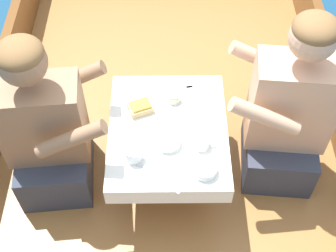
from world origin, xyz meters
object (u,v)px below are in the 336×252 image
person_port (47,132)px  sandwich (140,107)px  person_starboard (287,115)px  tin_can (174,97)px  coffee_cup_starboard (202,143)px  coffee_cup_port (133,154)px

person_port → sandwich: (0.45, 0.12, 0.04)m
person_starboard → tin_can: (-0.56, 0.11, 0.01)m
person_port → coffee_cup_starboard: bearing=-12.2°
coffee_cup_port → tin_can: 0.40m
person_port → sandwich: size_ratio=6.98×
coffee_cup_starboard → person_starboard: bearing=21.7°
coffee_cup_port → sandwich: bearing=85.1°
sandwich → tin_can: (0.17, 0.07, -0.00)m
person_starboard → sandwich: 0.73m
person_port → coffee_cup_port: size_ratio=9.14×
person_port → tin_can: 0.65m
coffee_cup_starboard → tin_can: (-0.13, 0.28, 0.00)m
person_port → person_starboard: size_ratio=0.95×
coffee_cup_port → tin_can: (0.19, 0.35, -0.01)m
tin_can → person_starboard: bearing=-11.4°
sandwich → tin_can: sandwich is taller
tin_can → coffee_cup_starboard: bearing=-66.0°
sandwich → coffee_cup_starboard: sandwich is taller
sandwich → tin_can: 0.18m
coffee_cup_starboard → coffee_cup_port: bearing=-168.3°
person_port → coffee_cup_port: person_port is taller
person_port → sandwich: person_port is taller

